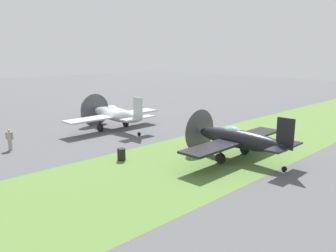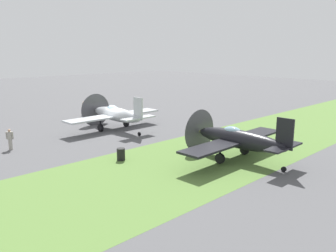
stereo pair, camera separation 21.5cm
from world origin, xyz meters
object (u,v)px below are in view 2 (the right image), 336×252
at_px(ground_crew_chief, 10,139).
at_px(ground_crew_mechanic, 84,108).
at_px(airplane_lead, 116,114).
at_px(runway_marker_cone, 199,130).
at_px(airplane_wingman, 238,139).
at_px(fuel_drum, 121,154).

distance_m(ground_crew_chief, ground_crew_mechanic, 15.98).
distance_m(airplane_lead, runway_marker_cone, 8.60).
height_order(airplane_wingman, ground_crew_chief, airplane_wingman).
bearing_deg(ground_crew_chief, airplane_wingman, 175.84).
xyz_separation_m(fuel_drum, runway_marker_cone, (10.93, 1.93, -0.23)).
height_order(airplane_lead, fuel_drum, airplane_lead).
bearing_deg(ground_crew_mechanic, airplane_lead, 178.21).
bearing_deg(ground_crew_mechanic, fuel_drum, 167.24).
relative_size(ground_crew_chief, ground_crew_mechanic, 1.00).
distance_m(ground_crew_mechanic, fuel_drum, 19.91).
relative_size(airplane_lead, runway_marker_cone, 24.13).
xyz_separation_m(airplane_wingman, fuel_drum, (-6.21, 5.85, -1.13)).
bearing_deg(fuel_drum, airplane_wingman, -43.28).
relative_size(ground_crew_chief, runway_marker_cone, 3.93).
xyz_separation_m(airplane_lead, ground_crew_mechanic, (2.06, 9.72, -0.68)).
height_order(fuel_drum, runway_marker_cone, fuel_drum).
height_order(ground_crew_chief, fuel_drum, ground_crew_chief).
bearing_deg(ground_crew_chief, airplane_lead, -130.87).
distance_m(ground_crew_chief, runway_marker_cone, 17.04).
distance_m(airplane_wingman, ground_crew_mechanic, 24.24).
xyz_separation_m(ground_crew_chief, fuel_drum, (4.80, -8.45, -0.46)).
distance_m(ground_crew_chief, fuel_drum, 9.73).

